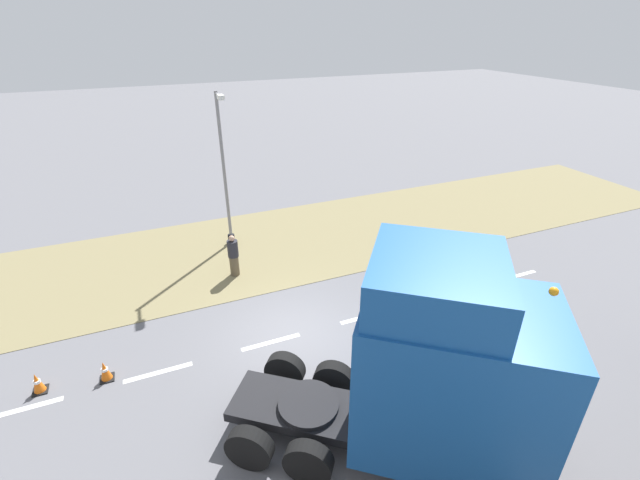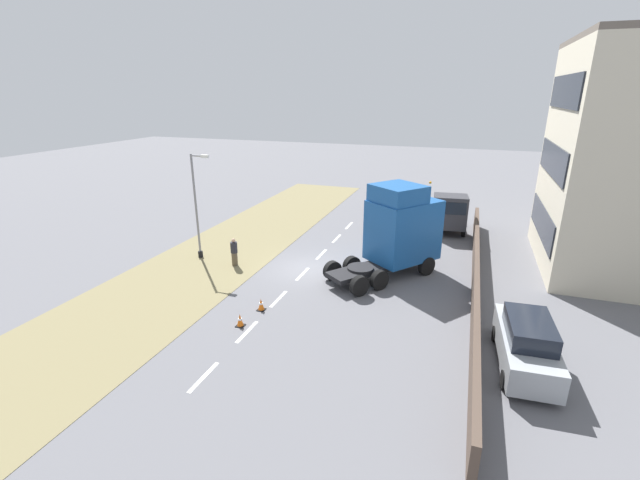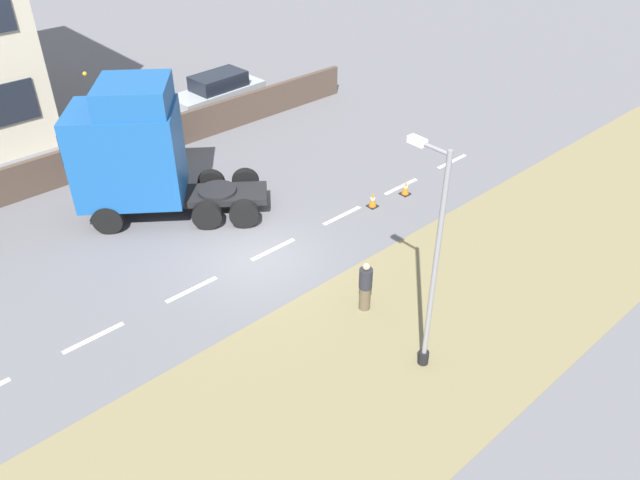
# 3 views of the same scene
# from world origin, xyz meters

# --- Properties ---
(ground_plane) EXTENTS (120.00, 120.00, 0.00)m
(ground_plane) POSITION_xyz_m (0.00, 0.00, 0.00)
(ground_plane) COLOR slate
(ground_plane) RESTS_ON ground
(grass_verge) EXTENTS (7.00, 44.00, 0.01)m
(grass_verge) POSITION_xyz_m (-6.00, 0.00, 0.01)
(grass_verge) COLOR olive
(grass_verge) RESTS_ON ground
(lane_markings) EXTENTS (0.16, 21.00, 0.00)m
(lane_markings) POSITION_xyz_m (0.00, -0.70, 0.00)
(lane_markings) COLOR white
(lane_markings) RESTS_ON ground
(lorry_cab) EXTENTS (5.79, 6.47, 5.11)m
(lorry_cab) POSITION_xyz_m (4.91, 1.34, 2.49)
(lorry_cab) COLOR black
(lorry_cab) RESTS_ON ground
(lamp_post) EXTENTS (1.26, 0.28, 6.27)m
(lamp_post) POSITION_xyz_m (-6.69, -0.40, 2.95)
(lamp_post) COLOR black
(lamp_post) RESTS_ON ground
(pedestrian) EXTENTS (0.39, 0.39, 1.65)m
(pedestrian) POSITION_xyz_m (-4.17, -0.83, 0.80)
(pedestrian) COLOR brown
(pedestrian) RESTS_ON ground
(traffic_cone_lead) EXTENTS (0.36, 0.36, 0.58)m
(traffic_cone_lead) POSITION_xyz_m (-0.29, -5.18, 0.28)
(traffic_cone_lead) COLOR black
(traffic_cone_lead) RESTS_ON ground
(traffic_cone_trailing) EXTENTS (0.36, 0.36, 0.58)m
(traffic_cone_trailing) POSITION_xyz_m (-0.50, -6.77, 0.28)
(traffic_cone_trailing) COLOR black
(traffic_cone_trailing) RESTS_ON ground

